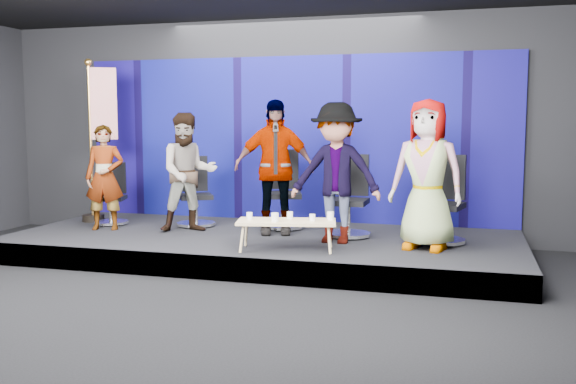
% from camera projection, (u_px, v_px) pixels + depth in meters
% --- Properties ---
extents(ground, '(10.00, 10.00, 0.00)m').
position_uv_depth(ground, '(189.00, 305.00, 6.60)').
color(ground, black).
rests_on(ground, ground).
extents(room_walls, '(10.02, 8.02, 3.51)m').
position_uv_depth(room_walls, '(185.00, 65.00, 6.33)').
color(room_walls, black).
rests_on(room_walls, ground).
extents(riser, '(7.00, 3.00, 0.30)m').
position_uv_depth(riser, '(264.00, 246.00, 8.97)').
color(riser, black).
rests_on(riser, ground).
extents(backdrop, '(7.00, 0.08, 2.60)m').
position_uv_depth(backdrop, '(291.00, 139.00, 10.20)').
color(backdrop, '#13075A').
rests_on(backdrop, riser).
extents(chair_a, '(0.67, 0.67, 0.95)m').
position_uv_depth(chair_a, '(112.00, 204.00, 9.88)').
color(chair_a, silver).
rests_on(chair_a, riser).
extents(panelist_a, '(0.64, 0.52, 1.53)m').
position_uv_depth(panelist_a, '(105.00, 177.00, 9.34)').
color(panelist_a, black).
rests_on(panelist_a, riser).
extents(chair_b, '(0.81, 0.81, 1.05)m').
position_uv_depth(chair_b, '(195.00, 203.00, 9.72)').
color(chair_b, silver).
rests_on(chair_b, riser).
extents(panelist_b, '(1.04, 0.98, 1.71)m').
position_uv_depth(panelist_b, '(188.00, 172.00, 9.16)').
color(panelist_b, black).
rests_on(panelist_b, riser).
extents(chair_c, '(0.82, 0.82, 1.16)m').
position_uv_depth(chair_c, '(283.00, 202.00, 9.50)').
color(chair_c, silver).
rests_on(chair_c, riser).
extents(panelist_c, '(1.19, 0.78, 1.88)m').
position_uv_depth(panelist_c, '(274.00, 167.00, 8.95)').
color(panelist_c, black).
rests_on(panelist_c, riser).
extents(chair_d, '(0.65, 0.65, 1.13)m').
position_uv_depth(chair_d, '(349.00, 210.00, 8.82)').
color(chair_d, silver).
rests_on(chair_d, riser).
extents(panelist_d, '(1.19, 0.70, 1.83)m').
position_uv_depth(panelist_d, '(336.00, 173.00, 8.31)').
color(panelist_d, black).
rests_on(panelist_d, riser).
extents(chair_e, '(0.77, 0.77, 1.15)m').
position_uv_depth(chair_e, '(443.00, 214.00, 8.35)').
color(chair_e, silver).
rests_on(chair_e, riser).
extents(panelist_e, '(1.02, 0.78, 1.85)m').
position_uv_depth(panelist_e, '(427.00, 175.00, 7.88)').
color(panelist_e, black).
rests_on(panelist_e, riser).
extents(coffee_table, '(1.28, 0.75, 0.37)m').
position_uv_depth(coffee_table, '(286.00, 223.00, 7.87)').
color(coffee_table, tan).
rests_on(coffee_table, riser).
extents(mug_a, '(0.07, 0.07, 0.09)m').
position_uv_depth(mug_a, '(249.00, 216.00, 7.94)').
color(mug_a, silver).
rests_on(mug_a, coffee_table).
extents(mug_b, '(0.09, 0.09, 0.11)m').
position_uv_depth(mug_b, '(275.00, 217.00, 7.76)').
color(mug_b, silver).
rests_on(mug_b, coffee_table).
extents(mug_c, '(0.08, 0.08, 0.09)m').
position_uv_depth(mug_c, '(290.00, 215.00, 8.00)').
color(mug_c, silver).
rests_on(mug_c, coffee_table).
extents(mug_d, '(0.07, 0.07, 0.08)m').
position_uv_depth(mug_d, '(312.00, 218.00, 7.81)').
color(mug_d, silver).
rests_on(mug_d, coffee_table).
extents(mug_e, '(0.09, 0.09, 0.10)m').
position_uv_depth(mug_e, '(330.00, 216.00, 7.91)').
color(mug_e, silver).
rests_on(mug_e, coffee_table).
extents(flag_stand, '(0.56, 0.38, 2.55)m').
position_uv_depth(flag_stand, '(99.00, 136.00, 10.06)').
color(flag_stand, black).
rests_on(flag_stand, riser).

